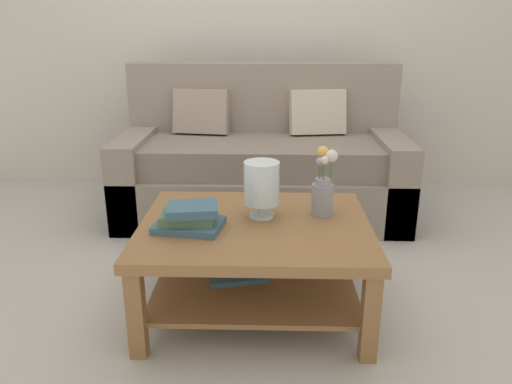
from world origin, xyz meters
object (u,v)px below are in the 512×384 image
at_px(couch, 262,164).
at_px(coffee_table, 255,247).
at_px(flower_pitcher, 323,189).
at_px(book_stack_main, 190,218).
at_px(glass_hurricane_vase, 262,185).

distance_m(couch, coffee_table, 1.32).
bearing_deg(couch, flower_pitcher, -75.65).
height_order(couch, flower_pitcher, couch).
height_order(book_stack_main, flower_pitcher, flower_pitcher).
height_order(coffee_table, flower_pitcher, flower_pitcher).
height_order(book_stack_main, glass_hurricane_vase, glass_hurricane_vase).
distance_m(coffee_table, book_stack_main, 0.35).
relative_size(book_stack_main, flower_pitcher, 0.97).
height_order(coffee_table, glass_hurricane_vase, glass_hurricane_vase).
xyz_separation_m(couch, glass_hurricane_vase, (0.02, -1.25, 0.25)).
bearing_deg(flower_pitcher, glass_hurricane_vase, -172.81).
xyz_separation_m(couch, coffee_table, (-0.01, -1.32, -0.03)).
bearing_deg(flower_pitcher, couch, 104.35).
bearing_deg(book_stack_main, flower_pitcher, 17.03).
bearing_deg(book_stack_main, couch, 77.68).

